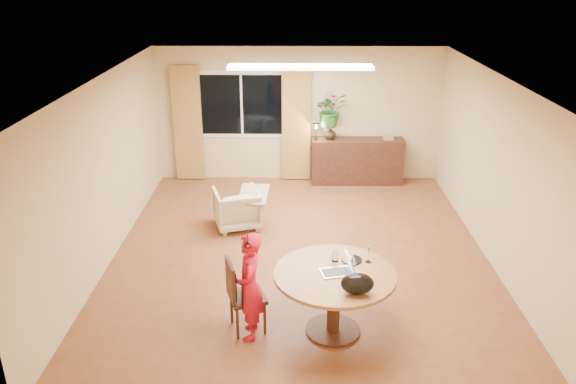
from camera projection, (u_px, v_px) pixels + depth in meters
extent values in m
plane|color=brown|center=(300.00, 255.00, 8.33)|extent=(6.50, 6.50, 0.00)
plane|color=white|center=(301.00, 80.00, 7.35)|extent=(6.50, 6.50, 0.00)
plane|color=#CFB386|center=(299.00, 115.00, 10.85)|extent=(5.50, 0.00, 5.50)
plane|color=#CFB386|center=(105.00, 172.00, 7.87)|extent=(0.00, 6.50, 6.50)
plane|color=#CFB386|center=(498.00, 174.00, 7.82)|extent=(0.00, 6.50, 6.50)
cube|color=white|center=(242.00, 105.00, 10.77)|extent=(1.70, 0.02, 1.30)
cube|color=black|center=(242.00, 105.00, 10.76)|extent=(1.55, 0.01, 1.15)
cube|color=white|center=(242.00, 105.00, 10.76)|extent=(0.04, 0.01, 1.15)
cube|color=brown|center=(188.00, 124.00, 10.84)|extent=(0.55, 0.08, 2.25)
cube|color=brown|center=(296.00, 124.00, 10.82)|extent=(0.55, 0.08, 2.25)
cube|color=white|center=(300.00, 67.00, 8.48)|extent=(2.20, 0.35, 0.05)
cylinder|color=brown|center=(335.00, 274.00, 6.31)|extent=(1.39, 1.39, 0.04)
cylinder|color=black|center=(334.00, 304.00, 6.46)|extent=(0.15, 0.15, 0.75)
cylinder|color=black|center=(333.00, 330.00, 6.60)|extent=(0.64, 0.64, 0.03)
imported|color=#B62B0E|center=(250.00, 286.00, 6.30)|extent=(0.48, 0.32, 1.30)
imported|color=beige|center=(237.00, 208.00, 9.12)|extent=(0.87, 0.88, 0.65)
cube|color=black|center=(357.00, 161.00, 10.94)|extent=(1.77, 0.43, 0.88)
imported|color=black|center=(330.00, 133.00, 10.73)|extent=(0.27, 0.27, 0.25)
imported|color=#2A6827|center=(331.00, 110.00, 10.56)|extent=(0.68, 0.62, 0.66)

